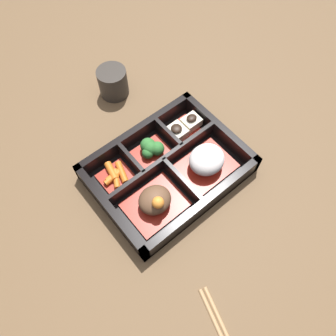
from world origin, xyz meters
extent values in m
plane|color=brown|center=(0.00, 0.00, 0.00)|extent=(3.00, 3.00, 0.00)
cube|color=black|center=(0.00, 0.00, 0.01)|extent=(0.29, 0.22, 0.01)
cube|color=black|center=(0.00, -0.10, 0.02)|extent=(0.29, 0.01, 0.05)
cube|color=black|center=(0.00, 0.10, 0.02)|extent=(0.29, 0.01, 0.05)
cube|color=black|center=(-0.14, 0.00, 0.02)|extent=(0.01, 0.22, 0.05)
cube|color=black|center=(0.14, 0.00, 0.02)|extent=(0.01, 0.22, 0.05)
cube|color=black|center=(0.00, -0.01, 0.02)|extent=(0.26, 0.01, 0.05)
cube|color=black|center=(-0.05, -0.06, 0.02)|extent=(0.01, 0.08, 0.05)
cube|color=black|center=(0.05, -0.06, 0.02)|extent=(0.01, 0.08, 0.05)
cube|color=black|center=(0.00, 0.04, 0.02)|extent=(0.01, 0.11, 0.05)
cube|color=maroon|center=(-0.06, 0.04, 0.01)|extent=(0.11, 0.09, 0.01)
ellipsoid|color=silver|center=(-0.06, 0.04, 0.04)|extent=(0.07, 0.07, 0.05)
cube|color=maroon|center=(0.06, 0.04, 0.01)|extent=(0.11, 0.09, 0.01)
ellipsoid|color=brown|center=(0.06, 0.04, 0.03)|extent=(0.06, 0.06, 0.04)
sphere|color=orange|center=(0.07, 0.06, 0.06)|extent=(0.02, 0.02, 0.02)
cube|color=maroon|center=(-0.09, -0.05, 0.01)|extent=(0.06, 0.06, 0.01)
cube|color=beige|center=(-0.11, -0.05, 0.02)|extent=(0.04, 0.03, 0.02)
ellipsoid|color=black|center=(-0.11, -0.05, 0.04)|extent=(0.02, 0.02, 0.01)
cube|color=beige|center=(-0.07, -0.05, 0.03)|extent=(0.04, 0.04, 0.02)
ellipsoid|color=black|center=(-0.07, -0.05, 0.04)|extent=(0.02, 0.02, 0.01)
cube|color=maroon|center=(0.00, -0.05, 0.01)|extent=(0.07, 0.06, 0.01)
sphere|color=#2D6B2D|center=(0.00, -0.06, 0.03)|extent=(0.03, 0.03, 0.03)
sphere|color=#2D6B2D|center=(0.00, -0.06, 0.03)|extent=(0.03, 0.03, 0.03)
sphere|color=#2D6B2D|center=(0.01, -0.05, 0.03)|extent=(0.02, 0.02, 0.02)
sphere|color=#2D6B2D|center=(-0.01, -0.05, 0.03)|extent=(0.03, 0.03, 0.03)
sphere|color=#2D6B2D|center=(0.00, -0.06, 0.03)|extent=(0.03, 0.03, 0.03)
cube|color=maroon|center=(0.09, -0.05, 0.01)|extent=(0.06, 0.06, 0.01)
cylinder|color=#D1661E|center=(0.09, -0.06, 0.02)|extent=(0.04, 0.01, 0.01)
cylinder|color=#D1661E|center=(0.09, -0.07, 0.02)|extent=(0.02, 0.04, 0.01)
cylinder|color=#D1661E|center=(0.09, -0.05, 0.02)|extent=(0.04, 0.02, 0.01)
cylinder|color=#D1661E|center=(0.07, -0.05, 0.02)|extent=(0.03, 0.05, 0.01)
cylinder|color=#D1661E|center=(0.09, -0.05, 0.02)|extent=(0.03, 0.04, 0.01)
cylinder|color=#2D2823|center=(-0.04, -0.25, 0.03)|extent=(0.07, 0.07, 0.07)
cylinder|color=#597A38|center=(-0.04, -0.25, 0.06)|extent=(0.05, 0.05, 0.01)
camera|label=1|loc=(0.20, 0.24, 0.59)|focal=35.00mm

